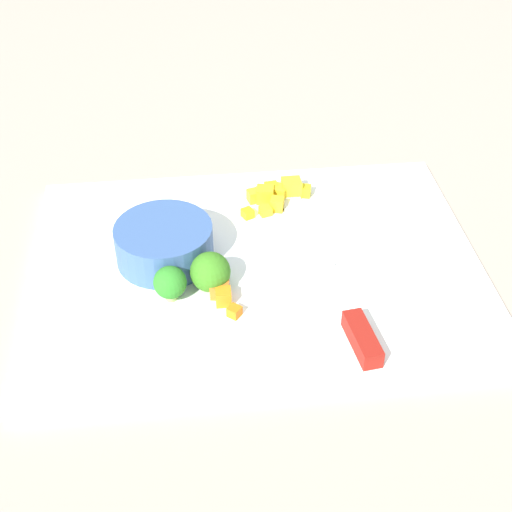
# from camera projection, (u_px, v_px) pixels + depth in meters

# --- Properties ---
(ground_plane) EXTENTS (4.00, 4.00, 0.00)m
(ground_plane) POSITION_uv_depth(u_px,v_px,m) (256.00, 271.00, 0.82)
(ground_plane) COLOR #A28F80
(cutting_board) EXTENTS (0.50, 0.37, 0.01)m
(cutting_board) POSITION_uv_depth(u_px,v_px,m) (256.00, 267.00, 0.82)
(cutting_board) COLOR white
(cutting_board) RESTS_ON ground_plane
(prep_bowl) EXTENTS (0.11, 0.11, 0.04)m
(prep_bowl) POSITION_uv_depth(u_px,v_px,m) (164.00, 243.00, 0.81)
(prep_bowl) COLOR #37578E
(prep_bowl) RESTS_ON cutting_board
(chef_knife) EXTENTS (0.06, 0.33, 0.02)m
(chef_knife) POSITION_uv_depth(u_px,v_px,m) (337.00, 290.00, 0.77)
(chef_knife) COLOR silver
(chef_knife) RESTS_ON cutting_board
(carrot_dice_0) EXTENTS (0.02, 0.02, 0.02)m
(carrot_dice_0) POSITION_uv_depth(u_px,v_px,m) (220.00, 289.00, 0.77)
(carrot_dice_0) COLOR orange
(carrot_dice_0) RESTS_ON cutting_board
(carrot_dice_1) EXTENTS (0.02, 0.02, 0.01)m
(carrot_dice_1) POSITION_uv_depth(u_px,v_px,m) (234.00, 311.00, 0.75)
(carrot_dice_1) COLOR orange
(carrot_dice_1) RESTS_ON cutting_board
(carrot_dice_2) EXTENTS (0.02, 0.02, 0.02)m
(carrot_dice_2) POSITION_uv_depth(u_px,v_px,m) (223.00, 297.00, 0.76)
(carrot_dice_2) COLOR orange
(carrot_dice_2) RESTS_ON cutting_board
(pepper_dice_0) EXTENTS (0.02, 0.02, 0.02)m
(pepper_dice_0) POSITION_uv_depth(u_px,v_px,m) (280.00, 192.00, 0.91)
(pepper_dice_0) COLOR yellow
(pepper_dice_0) RESTS_ON cutting_board
(pepper_dice_1) EXTENTS (0.02, 0.02, 0.01)m
(pepper_dice_1) POSITION_uv_depth(u_px,v_px,m) (305.00, 191.00, 0.92)
(pepper_dice_1) COLOR yellow
(pepper_dice_1) RESTS_ON cutting_board
(pepper_dice_2) EXTENTS (0.02, 0.02, 0.01)m
(pepper_dice_2) POSITION_uv_depth(u_px,v_px,m) (250.00, 213.00, 0.88)
(pepper_dice_2) COLOR yellow
(pepper_dice_2) RESTS_ON cutting_board
(pepper_dice_3) EXTENTS (0.02, 0.02, 0.01)m
(pepper_dice_3) POSITION_uv_depth(u_px,v_px,m) (265.00, 211.00, 0.89)
(pepper_dice_3) COLOR yellow
(pepper_dice_3) RESTS_ON cutting_board
(pepper_dice_4) EXTENTS (0.02, 0.02, 0.02)m
(pepper_dice_4) POSITION_uv_depth(u_px,v_px,m) (271.00, 189.00, 0.92)
(pepper_dice_4) COLOR yellow
(pepper_dice_4) RESTS_ON cutting_board
(pepper_dice_5) EXTENTS (0.02, 0.02, 0.02)m
(pepper_dice_5) POSITION_uv_depth(u_px,v_px,m) (254.00, 196.00, 0.91)
(pepper_dice_5) COLOR yellow
(pepper_dice_5) RESTS_ON cutting_board
(pepper_dice_6) EXTENTS (0.02, 0.02, 0.02)m
(pepper_dice_6) POSITION_uv_depth(u_px,v_px,m) (265.00, 195.00, 0.90)
(pepper_dice_6) COLOR yellow
(pepper_dice_6) RESTS_ON cutting_board
(pepper_dice_7) EXTENTS (0.02, 0.02, 0.02)m
(pepper_dice_7) POSITION_uv_depth(u_px,v_px,m) (291.00, 187.00, 0.92)
(pepper_dice_7) COLOR yellow
(pepper_dice_7) RESTS_ON cutting_board
(pepper_dice_8) EXTENTS (0.02, 0.02, 0.01)m
(pepper_dice_8) POSITION_uv_depth(u_px,v_px,m) (260.00, 192.00, 0.92)
(pepper_dice_8) COLOR yellow
(pepper_dice_8) RESTS_ON cutting_board
(pepper_dice_9) EXTENTS (0.02, 0.02, 0.02)m
(pepper_dice_9) POSITION_uv_depth(u_px,v_px,m) (277.00, 204.00, 0.89)
(pepper_dice_9) COLOR yellow
(pepper_dice_9) RESTS_ON cutting_board
(broccoli_floret_0) EXTENTS (0.04, 0.04, 0.04)m
(broccoli_floret_0) POSITION_uv_depth(u_px,v_px,m) (170.00, 283.00, 0.76)
(broccoli_floret_0) COLOR #94B161
(broccoli_floret_0) RESTS_ON cutting_board
(broccoli_floret_1) EXTENTS (0.04, 0.04, 0.04)m
(broccoli_floret_1) POSITION_uv_depth(u_px,v_px,m) (210.00, 272.00, 0.77)
(broccoli_floret_1) COLOR #8AAC5C
(broccoli_floret_1) RESTS_ON cutting_board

